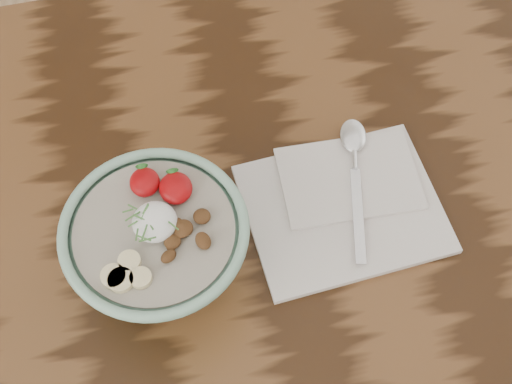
{
  "coord_description": "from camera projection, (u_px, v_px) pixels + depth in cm",
  "views": [
    {
      "loc": [
        -11.23,
        -35.47,
        152.12
      ],
      "look_at": [
        -3.0,
        0.1,
        86.77
      ],
      "focal_mm": 50.0,
      "sensor_mm": 36.0,
      "label": 1
    }
  ],
  "objects": [
    {
      "name": "spoon",
      "position": [
        354.0,
        155.0,
        0.89
      ],
      "size": [
        6.98,
        20.06,
        1.05
      ],
      "rotation": [
        0.0,
        0.0,
        -0.24
      ],
      "color": "silver",
      "rests_on": "napkin"
    },
    {
      "name": "breakfast_bowl",
      "position": [
        159.0,
        246.0,
        0.77
      ],
      "size": [
        19.97,
        19.97,
        12.98
      ],
      "rotation": [
        0.0,
        0.0,
        0.25
      ],
      "color": "#85B39A",
      "rests_on": "table"
    },
    {
      "name": "napkin",
      "position": [
        344.0,
        202.0,
        0.87
      ],
      "size": [
        24.1,
        19.9,
        1.42
      ],
      "rotation": [
        0.0,
        0.0,
        0.05
      ],
      "color": "silver",
      "rests_on": "table"
    },
    {
      "name": "table",
      "position": [
        278.0,
        266.0,
        0.94
      ],
      "size": [
        160.0,
        90.0,
        75.0
      ],
      "color": "black",
      "rests_on": "ground"
    }
  ]
}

